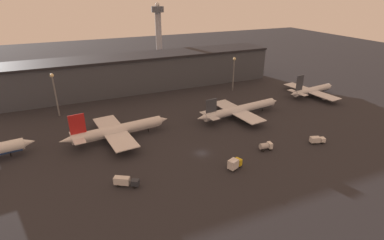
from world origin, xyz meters
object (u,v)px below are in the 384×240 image
Objects in this scene: service_vehicle_3 at (125,181)px; service_vehicle_0 at (317,140)px; airplane_3 at (312,90)px; service_vehicle_2 at (266,146)px; control_tower at (159,32)px; airplane_1 at (117,130)px; airplane_2 at (240,110)px; service_vehicle_1 at (234,164)px.

service_vehicle_0 is at bearing 29.08° from service_vehicle_3.
service_vehicle_0 is at bearing -138.34° from airplane_3.
service_vehicle_2 is 54.63m from service_vehicle_3.
service_vehicle_0 is at bearing -3.54° from service_vehicle_2.
airplane_3 is 117.00m from control_tower.
airplane_1 is at bearing -116.62° from control_tower.
airplane_2 is 1.01× the size of control_tower.
service_vehicle_2 is at bearing -39.57° from airplane_1.
service_vehicle_2 is at bearing -91.20° from control_tower.
airplane_1 is at bearing 172.98° from airplane_2.
service_vehicle_2 is 0.11× the size of control_tower.
airplane_2 is at bearing 59.04° from service_vehicle_3.
service_vehicle_1 is 1.17× the size of service_vehicle_2.
airplane_1 is at bearing 153.22° from service_vehicle_2.
service_vehicle_2 reaches higher than service_vehicle_0.
service_vehicle_2 is at bearing 32.31° from service_vehicle_3.
airplane_3 is 5.98× the size of service_vehicle_1.
control_tower reaches higher than airplane_1.
control_tower reaches higher than service_vehicle_1.
airplane_3 is at bearing 39.81° from service_vehicle_2.
control_tower is (2.92, 139.08, 26.05)m from service_vehicle_2.
service_vehicle_2 is at bearing -111.02° from airplane_2.
service_vehicle_1 is (-26.30, -38.76, -1.45)m from airplane_2.
control_tower is at bearing 86.44° from airplane_2.
airplane_1 is 0.94× the size of airplane_2.
service_vehicle_1 is 0.76× the size of service_vehicle_3.
service_vehicle_1 reaches higher than service_vehicle_0.
service_vehicle_1 is at bearing 22.79° from service_vehicle_3.
airplane_2 is at bearing 33.57° from service_vehicle_1.
airplane_2 is 38.75m from service_vehicle_0.
airplane_2 is at bearing 126.48° from service_vehicle_0.
airplane_1 reaches higher than service_vehicle_3.
service_vehicle_0 is 146.60m from control_tower.
service_vehicle_3 is at bearing -166.59° from service_vehicle_0.
service_vehicle_1 is at bearing -153.76° from service_vehicle_2.
airplane_3 is 0.74× the size of control_tower.
airplane_1 is at bearing 178.08° from airplane_3.
service_vehicle_1 is at bearing -56.98° from airplane_1.
service_vehicle_1 is (-81.17, -48.38, -1.16)m from airplane_3.
airplane_2 is 6.23× the size of service_vehicle_3.
airplane_2 reaches higher than service_vehicle_1.
airplane_3 is 94.50m from service_vehicle_1.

